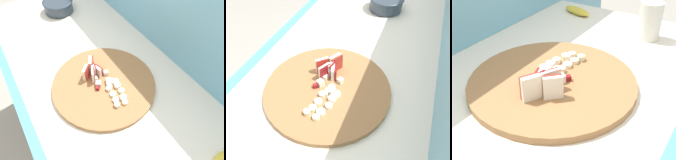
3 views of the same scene
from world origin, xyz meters
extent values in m
plane|color=gray|center=(0.00, 0.00, 0.00)|extent=(10.00, 10.00, 0.00)
cube|color=silver|center=(0.00, 0.00, 0.46)|extent=(1.53, 0.73, 0.91)
cube|color=#4C93B7|center=(0.00, -0.34, 0.90)|extent=(1.53, 0.04, 0.04)
cube|color=#6BADC6|center=(0.00, 0.38, 0.72)|extent=(2.40, 0.04, 1.45)
cylinder|color=olive|center=(0.15, 0.00, 0.92)|extent=(0.45, 0.45, 0.02)
cube|color=#B22D23|center=(0.09, -0.04, 0.96)|extent=(0.04, 0.04, 0.06)
cube|color=white|center=(0.08, -0.05, 0.96)|extent=(0.04, 0.04, 0.06)
cube|color=#B22D23|center=(0.05, 0.00, 0.97)|extent=(0.05, 0.03, 0.06)
cube|color=#EFE5CC|center=(0.05, -0.01, 0.97)|extent=(0.05, 0.04, 0.06)
cube|color=maroon|center=(0.11, -0.02, 0.96)|extent=(0.04, 0.02, 0.06)
cube|color=white|center=(0.11, -0.03, 0.96)|extent=(0.05, 0.03, 0.06)
cube|color=maroon|center=(0.09, -0.01, 0.96)|extent=(0.04, 0.01, 0.05)
cube|color=beige|center=(0.08, -0.01, 0.96)|extent=(0.04, 0.02, 0.05)
cube|color=maroon|center=(0.09, 0.01, 0.96)|extent=(0.04, 0.02, 0.05)
cube|color=white|center=(0.10, 0.00, 0.96)|extent=(0.04, 0.02, 0.05)
cube|color=#EFE5CC|center=(0.12, -0.02, 0.94)|extent=(0.02, 0.02, 0.02)
cube|color=beige|center=(0.17, 0.03, 0.94)|extent=(0.02, 0.02, 0.02)
cube|color=maroon|center=(0.17, -0.04, 0.94)|extent=(0.02, 0.02, 0.01)
cube|color=beige|center=(0.17, 0.03, 0.94)|extent=(0.02, 0.02, 0.02)
cube|color=#EFE5CC|center=(0.16, 0.02, 0.94)|extent=(0.03, 0.03, 0.02)
cube|color=beige|center=(0.11, 0.04, 0.94)|extent=(0.02, 0.02, 0.02)
cube|color=#A32323|center=(0.16, 0.03, 0.94)|extent=(0.02, 0.02, 0.01)
cube|color=white|center=(0.19, 0.01, 0.94)|extent=(0.02, 0.02, 0.02)
cube|color=white|center=(0.15, -0.03, 0.95)|extent=(0.03, 0.03, 0.02)
cylinder|color=beige|center=(0.17, 0.01, 0.94)|extent=(0.02, 0.02, 0.02)
cylinder|color=#F4EAC6|center=(0.19, 0.00, 0.94)|extent=(0.02, 0.02, 0.01)
cylinder|color=white|center=(0.23, 0.00, 0.94)|extent=(0.03, 0.03, 0.01)
cylinder|color=beige|center=(0.26, -0.01, 0.94)|extent=(0.03, 0.03, 0.01)
cylinder|color=beige|center=(0.28, -0.01, 0.94)|extent=(0.02, 0.02, 0.02)
cylinder|color=white|center=(0.18, 0.04, 0.94)|extent=(0.03, 0.03, 0.01)
cylinder|color=white|center=(0.20, 0.04, 0.94)|extent=(0.03, 0.03, 0.02)
cylinder|color=white|center=(0.23, 0.04, 0.94)|extent=(0.02, 0.02, 0.01)
cylinder|color=#F4EAC6|center=(0.26, 0.03, 0.94)|extent=(0.03, 0.03, 0.01)
cylinder|color=beige|center=(0.28, 0.02, 0.94)|extent=(0.02, 0.02, 0.01)
cylinder|color=#2D3842|center=(-0.50, 0.06, 0.92)|extent=(0.10, 0.10, 0.01)
cylinder|color=#2D3842|center=(-0.50, 0.06, 0.95)|extent=(0.17, 0.17, 0.06)
torus|color=#2D3842|center=(-0.50, 0.06, 0.98)|extent=(0.18, 0.18, 0.01)
camera|label=1|loc=(0.63, -0.26, 1.62)|focal=32.54mm
camera|label=2|loc=(0.63, 0.23, 1.52)|focal=35.52mm
camera|label=3|loc=(-0.39, -0.38, 1.36)|focal=47.59mm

